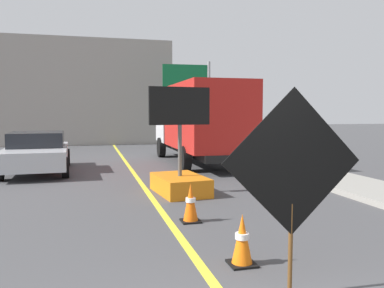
{
  "coord_description": "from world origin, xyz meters",
  "views": [
    {
      "loc": [
        -1.4,
        -2.34,
        2.05
      ],
      "look_at": [
        0.3,
        4.23,
        1.51
      ],
      "focal_mm": 36.89,
      "sensor_mm": 36.0,
      "label": 1
    }
  ],
  "objects": [
    {
      "name": "pickup_car",
      "position": [
        -3.21,
        12.11,
        0.7
      ],
      "size": [
        2.27,
        4.61,
        1.38
      ],
      "color": "silver",
      "rests_on": "ground"
    },
    {
      "name": "lane_center_stripe",
      "position": [
        0.0,
        6.0,
        0.0
      ],
      "size": [
        0.14,
        36.0,
        0.01
      ],
      "primitive_type": "cube",
      "color": "yellow",
      "rests_on": "ground"
    },
    {
      "name": "traffic_cone_near_sign",
      "position": [
        0.55,
        2.51,
        0.34
      ],
      "size": [
        0.36,
        0.36,
        0.7
      ],
      "color": "black",
      "rests_on": "ground"
    },
    {
      "name": "box_truck",
      "position": [
        2.86,
        12.95,
        1.73
      ],
      "size": [
        2.48,
        7.42,
        3.15
      ],
      "color": "black",
      "rests_on": "ground"
    },
    {
      "name": "sidewalk_curb",
      "position": [
        5.59,
        6.0,
        0.07
      ],
      "size": [
        1.99,
        48.0,
        0.14
      ],
      "primitive_type": "cube",
      "color": "gray",
      "rests_on": "ground"
    },
    {
      "name": "roadwork_sign",
      "position": [
        0.74,
        1.54,
        1.47
      ],
      "size": [
        1.63,
        0.1,
        2.33
      ],
      "color": "#593819",
      "rests_on": "ground"
    },
    {
      "name": "highway_guide_sign",
      "position": [
        4.51,
        19.77,
        3.42
      ],
      "size": [
        2.79,
        0.25,
        5.0
      ],
      "color": "gray",
      "rests_on": "ground"
    },
    {
      "name": "arrow_board_trailer",
      "position": [
        0.78,
        7.36,
        0.48
      ],
      "size": [
        1.6,
        1.91,
        2.7
      ],
      "color": "orange",
      "rests_on": "ground"
    },
    {
      "name": "traffic_cone_mid_lane",
      "position": [
        0.4,
        4.73,
        0.36
      ],
      "size": [
        0.36,
        0.36,
        0.74
      ],
      "color": "black",
      "rests_on": "ground"
    },
    {
      "name": "far_building_block",
      "position": [
        -2.64,
        26.45,
        3.36
      ],
      "size": [
        12.98,
        6.58,
        6.72
      ],
      "primitive_type": "cube",
      "color": "gray",
      "rests_on": "ground"
    }
  ]
}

